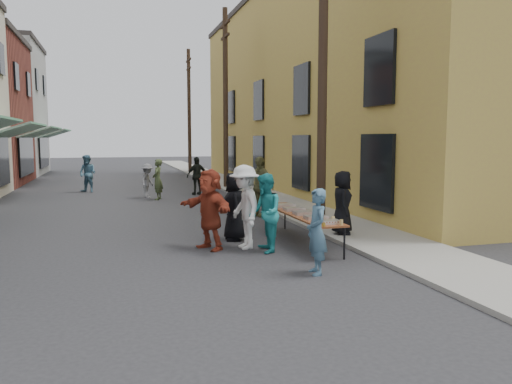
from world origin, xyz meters
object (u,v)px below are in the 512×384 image
utility_pole_far (189,112)px  utility_pole_near (323,68)px  catering_tray_sausage (328,222)px  guest_front_a (234,206)px  server (342,203)px  serving_table (300,214)px  utility_pole_mid (226,100)px  guest_front_c (265,213)px

utility_pole_far → utility_pole_near: bearing=-90.0°
catering_tray_sausage → guest_front_a: (-1.47, 2.42, 0.07)m
utility_pole_far → guest_front_a: 25.17m
guest_front_a → server: 2.79m
utility_pole_far → guest_front_a: size_ratio=5.23×
utility_pole_near → serving_table: size_ratio=2.25×
utility_pole_mid → utility_pole_near: bearing=-90.0°
utility_pole_mid → serving_table: bearing=-95.2°
utility_pole_near → server: size_ratio=5.48×
utility_pole_far → catering_tray_sausage: 27.46m
utility_pole_far → guest_front_a: utility_pole_far is taller
utility_pole_far → guest_front_c: 26.62m
utility_pole_mid → utility_pole_far: size_ratio=1.00×
utility_pole_mid → serving_table: size_ratio=2.25×
utility_pole_mid → catering_tray_sausage: size_ratio=18.00×
utility_pole_mid → server: bearing=-89.8°
guest_front_a → utility_pole_near: bearing=111.8°
utility_pole_far → guest_front_c: (-2.36, -26.27, -3.60)m
utility_pole_far → utility_pole_mid: bearing=-90.0°
utility_pole_near → serving_table: (-1.23, -1.53, -3.79)m
utility_pole_mid → catering_tray_sausage: (-1.23, -15.18, -3.71)m
utility_pole_near → utility_pole_far: 24.00m
guest_front_a → server: server is taller
guest_front_a → server: (2.75, -0.49, 0.06)m
server → serving_table: bearing=123.3°
server → catering_tray_sausage: bearing=167.5°
serving_table → server: (1.28, 0.27, 0.21)m
guest_front_c → server: (2.41, 1.02, 0.02)m
utility_pole_far → guest_front_a: (-2.70, -24.76, -3.64)m
utility_pole_far → guest_front_a: bearing=-96.2°
utility_pole_near → utility_pole_far: same height
utility_pole_near → serving_table: bearing=-128.9°
utility_pole_mid → utility_pole_far: 12.00m
utility_pole_mid → catering_tray_sausage: utility_pole_mid is taller
utility_pole_near → catering_tray_sausage: 5.04m
serving_table → guest_front_a: guest_front_a is taller
guest_front_c → utility_pole_near: bearing=140.7°
serving_table → guest_front_a: (-1.47, 0.77, 0.15)m
utility_pole_mid → serving_table: 14.10m
server → guest_front_c: bearing=134.1°
utility_pole_mid → serving_table: (-1.23, -13.53, -3.79)m
serving_table → server: size_ratio=2.44×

